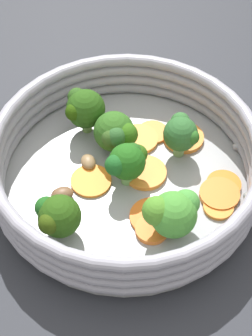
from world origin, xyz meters
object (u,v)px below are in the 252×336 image
object	(u,v)px
mushroom_piece_1	(88,162)
carrot_slice_0	(152,230)
broccoli_floret_3	(84,108)
skillet	(126,180)
carrot_slice_1	(183,137)
mushroom_piece_0	(62,194)
carrot_slice_7	(219,194)
broccoli_floret_4	(172,213)
carrot_slice_3	(144,170)
carrot_slice_8	(153,132)
broccoli_floret_0	(127,161)
carrot_slice_5	(139,139)
broccoli_floret_1	(57,216)
carrot_slice_6	(152,217)
carrot_slice_4	(91,183)
carrot_slice_2	(218,207)
broccoli_floret_5	(116,133)
carrot_slice_9	(224,185)
broccoli_floret_2	(181,133)

from	to	relation	value
mushroom_piece_1	carrot_slice_0	bearing A→B (deg)	117.47
mushroom_piece_1	broccoli_floret_3	bearing A→B (deg)	-94.59
skillet	carrot_slice_1	bearing A→B (deg)	-150.12
mushroom_piece_0	carrot_slice_0	bearing A→B (deg)	145.53
carrot_slice_7	broccoli_floret_4	bearing A→B (deg)	28.63
broccoli_floret_3	broccoli_floret_4	xyz separation A→B (m)	(-0.06, 0.15, -0.00)
carrot_slice_3	carrot_slice_8	size ratio (longest dim) A/B	1.32
broccoli_floret_4	broccoli_floret_3	bearing A→B (deg)	-67.17
carrot_slice_3	broccoli_floret_4	bearing A→B (deg)	97.25
broccoli_floret_0	carrot_slice_5	bearing A→B (deg)	-113.72
carrot_slice_8	broccoli_floret_3	xyz separation A→B (m)	(0.07, -0.02, 0.03)
broccoli_floret_1	skillet	bearing A→B (deg)	-143.26
carrot_slice_3	mushroom_piece_1	bearing A→B (deg)	-18.37
broccoli_floret_4	carrot_slice_6	bearing A→B (deg)	-51.76
skillet	carrot_slice_4	size ratio (longest dim) A/B	6.19
carrot_slice_7	broccoli_floret_3	world-z (taller)	broccoli_floret_3
carrot_slice_3	carrot_slice_6	xyz separation A→B (m)	(0.00, 0.06, -0.00)
skillet	carrot_slice_2	distance (m)	0.10
carrot_slice_2	mushroom_piece_1	size ratio (longest dim) A/B	1.51
carrot_slice_2	broccoli_floret_5	bearing A→B (deg)	-46.99
carrot_slice_2	broccoli_floret_0	xyz separation A→B (m)	(0.09, -0.05, 0.03)
carrot_slice_1	broccoli_floret_5	world-z (taller)	broccoli_floret_5
carrot_slice_6	carrot_slice_9	xyz separation A→B (m)	(-0.08, -0.03, 0.00)
carrot_slice_3	broccoli_floret_2	size ratio (longest dim) A/B	0.91
mushroom_piece_0	carrot_slice_3	bearing A→B (deg)	-167.54
carrot_slice_1	broccoli_floret_1	xyz separation A→B (m)	(0.15, 0.10, 0.03)
skillet	mushroom_piece_0	size ratio (longest dim) A/B	11.49
broccoli_floret_2	broccoli_floret_3	world-z (taller)	broccoli_floret_3
carrot_slice_1	mushroom_piece_1	bearing A→B (deg)	9.66
broccoli_floret_1	carrot_slice_8	bearing A→B (deg)	-136.01
carrot_slice_3	carrot_slice_4	size ratio (longest dim) A/B	1.06
broccoli_floret_0	mushroom_piece_0	world-z (taller)	broccoli_floret_0
carrot_slice_7	broccoli_floret_3	bearing A→B (deg)	-43.95
carrot_slice_9	broccoli_floret_0	bearing A→B (deg)	-14.57
broccoli_floret_3	mushroom_piece_1	distance (m)	0.06
carrot_slice_4	mushroom_piece_1	world-z (taller)	mushroom_piece_1
skillet	carrot_slice_1	size ratio (longest dim) A/B	5.83
broccoli_floret_3	mushroom_piece_1	world-z (taller)	broccoli_floret_3
broccoli_floret_0	broccoli_floret_1	distance (m)	0.09
skillet	carrot_slice_0	size ratio (longest dim) A/B	8.15
carrot_slice_5	carrot_slice_7	xyz separation A→B (m)	(-0.07, 0.09, 0.00)
carrot_slice_5	carrot_slice_0	bearing A→B (deg)	84.78
carrot_slice_3	broccoli_floret_4	distance (m)	0.08
carrot_slice_5	mushroom_piece_0	xyz separation A→B (m)	(0.09, 0.07, 0.00)
carrot_slice_3	broccoli_floret_5	size ratio (longest dim) A/B	0.93
broccoli_floret_4	broccoli_floret_1	bearing A→B (deg)	-9.26
carrot_slice_3	mushroom_piece_0	distance (m)	0.09
carrot_slice_1	carrot_slice_3	world-z (taller)	same
carrot_slice_1	broccoli_floret_1	size ratio (longest dim) A/B	0.94
carrot_slice_2	carrot_slice_9	xyz separation A→B (m)	(-0.01, -0.03, 0.00)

